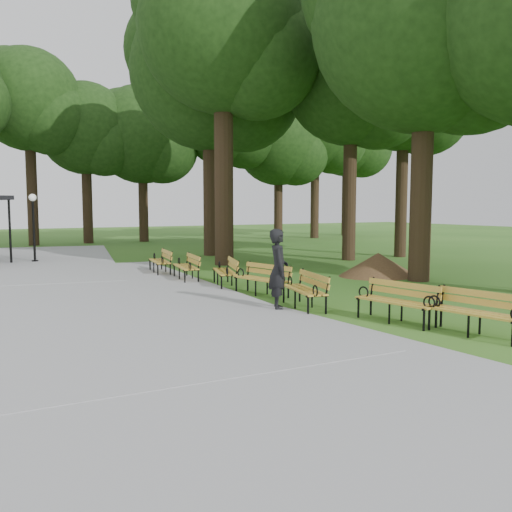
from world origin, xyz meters
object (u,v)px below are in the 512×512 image
bench_0 (475,313)px  bench_6 (160,261)px  person (278,269)px  bench_5 (186,267)px  lawn_tree_4 (210,72)px  bench_1 (396,302)px  bench_3 (262,279)px  lamp_post (33,213)px  lawn_tree_2 (223,29)px  dirt_mound (378,264)px  lawn_tree_5 (404,95)px  bench_2 (304,290)px  bench_4 (225,272)px  lawn_tree_0 (426,17)px  lawn_tree_1 (351,78)px

bench_0 → bench_6: size_ratio=1.00×
person → bench_5: size_ratio=1.02×
bench_0 → lawn_tree_4: size_ratio=0.15×
bench_1 → bench_3: same height
bench_0 → bench_1: size_ratio=1.00×
lamp_post → lawn_tree_2: (6.90, -4.76, 7.42)m
bench_3 → bench_5: size_ratio=1.00×
dirt_mound → bench_6: (-6.56, 4.36, 0.03)m
bench_5 → lawn_tree_4: size_ratio=0.15×
lawn_tree_5 → bench_5: bearing=-167.6°
bench_5 → bench_6: same height
bench_1 → bench_2: bearing=-171.3°
lamp_post → bench_4: size_ratio=1.57×
lamp_post → lawn_tree_2: size_ratio=0.23×
bench_3 → lawn_tree_5: 14.93m
lawn_tree_0 → lawn_tree_1: bearing=71.0°
dirt_mound → lawn_tree_4: 13.32m
bench_4 → lawn_tree_2: 10.90m
bench_2 → lamp_post: bearing=-150.4°
bench_2 → bench_5: size_ratio=1.00×
dirt_mound → bench_1: bench_1 is taller
bench_6 → lawn_tree_1: bearing=101.2°
bench_3 → bench_5: (-0.76, 3.81, 0.00)m
bench_0 → lawn_tree_5: 17.54m
lamp_post → bench_4: bearing=-66.6°
bench_5 → bench_6: bearing=-166.5°
person → lawn_tree_2: 13.08m
bench_0 → bench_2: 4.08m
lawn_tree_0 → bench_1: bearing=-139.7°
bench_3 → bench_5: bearing=177.3°
person → bench_6: size_ratio=1.02×
bench_4 → bench_6: same height
dirt_mound → lawn_tree_5: 10.48m
person → lawn_tree_5: (11.98, 8.44, 6.72)m
person → lawn_tree_0: size_ratio=0.16×
dirt_mound → bench_5: bench_5 is taller
bench_0 → lawn_tree_4: 19.64m
bench_1 → lawn_tree_2: 14.98m
bench_2 → bench_6: size_ratio=1.00×
dirt_mound → lawn_tree_5: lawn_tree_5 is taller
lawn_tree_1 → lawn_tree_4: 6.93m
lawn_tree_5 → bench_6: bearing=-177.5°
bench_4 → bench_5: size_ratio=1.00×
lamp_post → lawn_tree_4: size_ratio=0.23×
bench_0 → lawn_tree_1: size_ratio=0.17×
bench_1 → lawn_tree_1: lawn_tree_1 is taller
lawn_tree_0 → lawn_tree_1: lawn_tree_0 is taller
bench_5 → lawn_tree_1: lawn_tree_1 is taller
bench_3 → lawn_tree_4: lawn_tree_4 is taller
bench_2 → bench_3: 2.10m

